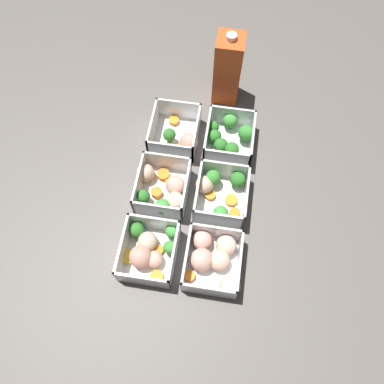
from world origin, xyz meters
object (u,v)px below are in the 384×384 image
at_px(container_near_left, 177,136).
at_px(container_far_right, 214,259).
at_px(container_near_center, 163,189).
at_px(juice_carton, 228,69).
at_px(container_far_left, 229,137).
at_px(container_far_center, 220,192).
at_px(container_near_right, 149,250).

bearing_deg(container_near_left, container_far_right, 23.67).
bearing_deg(container_near_center, juice_carton, 161.17).
height_order(container_near_left, container_far_left, same).
distance_m(container_far_right, juice_carton, 0.47).
height_order(container_far_center, container_far_right, same).
height_order(container_near_left, container_near_center, same).
bearing_deg(juice_carton, container_near_center, -18.83).
relative_size(container_far_center, container_far_right, 0.94).
bearing_deg(container_near_left, container_far_left, 96.32).
xyz_separation_m(container_near_left, container_far_center, (0.14, 0.12, 0.00)).
bearing_deg(container_near_left, juice_carton, 149.09).
bearing_deg(container_near_left, container_near_center, -3.03).
distance_m(container_near_right, container_far_center, 0.21).
bearing_deg(juice_carton, container_near_right, -13.34).
distance_m(container_near_center, container_far_left, 0.21).
bearing_deg(container_far_center, juice_carton, -175.70).
xyz_separation_m(container_near_right, container_far_left, (-0.31, 0.14, 0.00)).
bearing_deg(container_near_right, container_far_center, 140.12).
bearing_deg(container_near_right, container_near_center, 179.07).
relative_size(container_near_right, container_far_left, 0.97).
height_order(container_near_right, container_far_center, same).
bearing_deg(container_far_left, container_near_right, -23.76).
distance_m(container_far_left, juice_carton, 0.17).
relative_size(container_near_left, container_far_left, 0.97).
height_order(container_far_left, juice_carton, juice_carton).
bearing_deg(juice_carton, container_far_center, 4.30).
distance_m(container_near_left, juice_carton, 0.21).
bearing_deg(container_near_center, container_near_left, 176.97).
distance_m(container_near_left, container_far_right, 0.32).
bearing_deg(container_near_center, container_near_right, -0.93).
height_order(container_near_left, container_far_right, same).
relative_size(container_near_center, container_far_right, 0.95).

